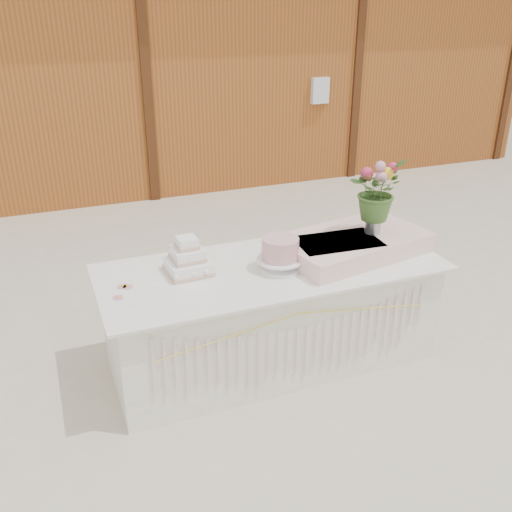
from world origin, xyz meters
The scene contains 9 objects.
ground centered at (0.00, 0.00, 0.00)m, with size 80.00×80.00×0.00m, color beige.
barn centered at (-0.01, 5.99, 1.68)m, with size 12.60×4.60×3.30m.
cake_table centered at (0.00, 0.00, 0.39)m, with size 2.40×1.00×0.77m.
wedding_cake centered at (-0.57, 0.11, 0.86)m, with size 0.30×0.30×0.26m.
pink_cake_stand centered at (0.03, -0.07, 0.90)m, with size 0.32×0.32×0.23m.
satin_runner centered at (0.64, 0.00, 0.84)m, with size 1.08×0.62×0.14m, color #FAD0C9.
flower_vase centered at (0.79, -0.01, 0.98)m, with size 0.11×0.11×0.16m, color #A5A5AA.
bouquet centered at (0.79, -0.01, 1.28)m, with size 0.39×0.34×0.44m, color #3E6528.
loose_flowers centered at (-1.02, 0.05, 0.78)m, with size 0.13×0.32×0.02m, color pink, non-canonical shape.
Camera 1 is at (-1.42, -3.29, 2.47)m, focal length 40.00 mm.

